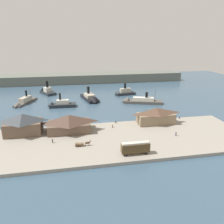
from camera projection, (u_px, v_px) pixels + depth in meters
The scene contains 20 objects.
ground_plane at pixel (107, 122), 108.73m from camera, with size 320.00×320.00×0.00m, color #385166.
quay_promenade at pixel (116, 140), 88.03m from camera, with size 110.00×36.00×1.20m, color gray.
seawall_edge at pixel (108, 124), 105.21m from camera, with size 110.00×0.80×1.00m, color slate.
ferry_shed_west_terminal at pixel (23, 124), 91.00m from camera, with size 14.96×9.83×8.87m.
ferry_shed_east_terminal at pixel (69, 123), 93.66m from camera, with size 18.13×10.63×7.44m.
ferry_shed_customs_shed at pixel (156, 116), 102.42m from camera, with size 17.51×7.47×7.68m.
street_tram at pixel (135, 147), 75.18m from camera, with size 9.91×2.57×4.40m.
horse_cart at pixel (82, 144), 81.42m from camera, with size 6.00×1.44×1.87m.
pedestrian_near_cart at pixel (113, 126), 98.40m from camera, with size 0.38×0.38×1.53m.
pedestrian_walking_west at pixel (176, 134), 90.12m from camera, with size 0.44×0.44×1.79m.
pedestrian_at_waters_edge at pixel (52, 141), 83.89m from camera, with size 0.43×0.43×1.74m.
mooring_post_center_west at pixel (116, 122), 104.04m from camera, with size 0.44×0.44×0.90m, color black.
mooring_post_center_east at pixel (179, 118), 109.72m from camera, with size 0.44×0.44×0.90m, color black.
ferry_departing_north at pixel (91, 99), 146.10m from camera, with size 11.62×24.11×10.88m.
ferry_outer_harbor at pixel (60, 105), 132.58m from camera, with size 17.15×6.61×10.27m.
ferry_approaching_east at pixel (24, 102), 138.31m from camera, with size 12.49×23.21×9.49m.
ferry_mid_harbor at pixel (138, 101), 140.74m from camera, with size 26.83×14.02×10.92m.
ferry_moored_west at pixel (47, 91), 165.45m from camera, with size 13.48×17.22×12.02m.
ferry_moored_east at pixel (123, 93), 161.23m from camera, with size 16.32×7.78×10.21m.
far_headland at pixel (88, 78), 210.03m from camera, with size 180.00×24.00×8.00m, color #60665B.
Camera 1 is at (-16.38, -100.33, 38.97)m, focal length 35.14 mm.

